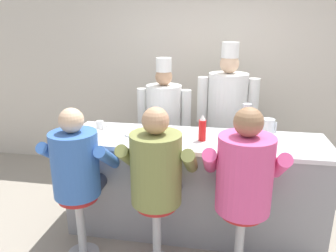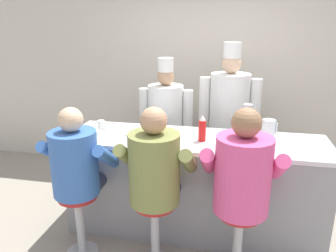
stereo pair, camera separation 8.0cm
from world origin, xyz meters
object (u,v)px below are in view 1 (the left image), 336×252
Objects in this scene: cook_in_whites_near at (164,121)px; diner_seated_blue at (77,167)px; breakfast_plate at (136,133)px; mustard_bottle_yellow at (249,136)px; cook_in_whites_far at (227,113)px; cup_stack_steel at (246,120)px; hot_sauce_bottle_orange at (227,137)px; ketchup_bottle_red at (202,128)px; coffee_mug_white at (100,125)px; diner_seated_olive at (157,172)px; water_pitcher_clear at (268,128)px; diner_seated_pink at (244,177)px; cereal_bowl at (93,134)px.

diner_seated_blue is at bearing -110.68° from cook_in_whites_near.
mustard_bottle_yellow is at bearing -6.02° from breakfast_plate.
diner_seated_blue is at bearing -130.49° from cook_in_whites_far.
cup_stack_steel is at bearing 93.67° from mustard_bottle_yellow.
hot_sauce_bottle_orange is 0.07× the size of cook_in_whites_far.
cook_in_whites_far is (-0.18, 0.72, -0.14)m from cup_stack_steel.
hot_sauce_bottle_orange is at bearing -89.68° from cook_in_whites_far.
hot_sauce_bottle_orange is 1.36m from diner_seated_blue.
mustard_bottle_yellow is 0.20m from hot_sauce_bottle_orange.
ketchup_bottle_red is 0.98m from cook_in_whites_far.
coffee_mug_white is at bearing -148.75° from cook_in_whites_far.
coffee_mug_white is 1.02m from diner_seated_olive.
coffee_mug_white is at bearing 171.72° from hot_sauce_bottle_orange.
mustard_bottle_yellow is at bearing -7.52° from hot_sauce_bottle_orange.
mustard_bottle_yellow is at bearing -125.75° from water_pitcher_clear.
hot_sauce_bottle_orange is at bearing -8.28° from coffee_mug_white.
cook_in_whites_near reaches higher than breakfast_plate.
water_pitcher_clear is 1.29m from breakfast_plate.
water_pitcher_clear is 1.30m from cook_in_whites_near.
diner_seated_blue is at bearing -162.32° from mustard_bottle_yellow.
diner_seated_olive is 0.98× the size of diner_seated_pink.
hot_sauce_bottle_orange is 1.29m from cereal_bowl.
mustard_bottle_yellow is at bearing 31.48° from diner_seated_olive.
water_pitcher_clear is at bearing 54.25° from mustard_bottle_yellow.
hot_sauce_bottle_orange is at bearing 106.54° from diner_seated_pink.
diner_seated_pink is (1.45, -0.68, -0.14)m from coffee_mug_white.
cup_stack_steel is at bearing 2.71° from coffee_mug_white.
water_pitcher_clear reaches higher than breakfast_plate.
mustard_bottle_yellow is 0.87× the size of breakfast_plate.
diner_seated_pink is 0.79× the size of cook_in_whites_far.
cook_in_whites_far reaches higher than breakfast_plate.
diner_seated_pink reaches higher than cereal_bowl.
cereal_bowl is 0.09× the size of diner_seated_olive.
cereal_bowl is (-1.06, -0.07, -0.09)m from ketchup_bottle_red.
mustard_bottle_yellow is 1.30m from cook_in_whites_near.
ketchup_bottle_red reaches higher than coffee_mug_white.
diner_seated_olive is at bearing -31.65° from cereal_bowl.
diner_seated_olive is 0.70m from diner_seated_pink.
mustard_bottle_yellow is at bearing 17.68° from diner_seated_blue.
coffee_mug_white reaches higher than breakfast_plate.
ketchup_bottle_red reaches higher than breakfast_plate.
cook_in_whites_far is at bearing 101.45° from mustard_bottle_yellow.
diner_seated_olive is at bearing 0.17° from diner_seated_blue.
hot_sauce_bottle_orange is 1.00× the size of coffee_mug_white.
cup_stack_steel is at bearing -75.55° from cook_in_whites_far.
coffee_mug_white is at bearing 93.77° from diner_seated_blue.
cereal_bowl is 1.10× the size of coffee_mug_white.
diner_seated_blue is at bearing -153.05° from ketchup_bottle_red.
cereal_bowl reaches higher than breakfast_plate.
water_pitcher_clear is 0.58× the size of cup_stack_steel.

